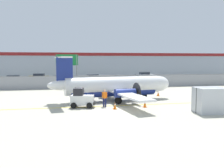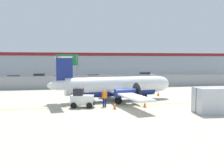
{
  "view_description": "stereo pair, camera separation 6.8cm",
  "coord_description": "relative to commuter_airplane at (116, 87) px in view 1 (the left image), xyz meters",
  "views": [
    {
      "loc": [
        -5.35,
        -22.15,
        4.57
      ],
      "look_at": [
        0.31,
        6.06,
        1.8
      ],
      "focal_mm": 40.0,
      "sensor_mm": 36.0,
      "label": 1
    },
    {
      "loc": [
        -5.28,
        -22.16,
        4.57
      ],
      "look_at": [
        0.31,
        6.06,
        1.8
      ],
      "focal_mm": 40.0,
      "sensor_mm": 36.0,
      "label": 2
    }
  ],
  "objects": [
    {
      "name": "parked_car_3",
      "position": [
        0.02,
        22.84,
        -0.71
      ],
      "size": [
        4.32,
        2.27,
        1.58
      ],
      "rotation": [
        0.0,
        0.0,
        3.22
      ],
      "color": "navy",
      "rests_on": "parking_lot_strip"
    },
    {
      "name": "parked_car_1",
      "position": [
        -10.93,
        28.56,
        -0.71
      ],
      "size": [
        4.35,
        2.32,
        1.58
      ],
      "rotation": [
        0.0,
        0.0,
        3.04
      ],
      "color": "#B28C19",
      "rests_on": "parking_lot_strip"
    },
    {
      "name": "traffic_cone_far_left",
      "position": [
        6.08,
        2.53,
        -1.29
      ],
      "size": [
        0.36,
        0.36,
        0.64
      ],
      "color": "orange",
      "rests_on": "ground"
    },
    {
      "name": "ground_plane",
      "position": [
        -0.56,
        -3.1,
        -1.6
      ],
      "size": [
        140.0,
        140.0,
        0.01
      ],
      "color": "#B2AD99"
    },
    {
      "name": "baggage_tug",
      "position": [
        -4.09,
        -3.29,
        -0.75
      ],
      "size": [
        2.52,
        1.81,
        1.88
      ],
      "rotation": [
        0.0,
        0.0,
        -0.23
      ],
      "color": "silver",
      "rests_on": "ground"
    },
    {
      "name": "traffic_cone_near_right",
      "position": [
        1.93,
        -4.43,
        -1.29
      ],
      "size": [
        0.36,
        0.36,
        0.64
      ],
      "color": "orange",
      "rests_on": "ground"
    },
    {
      "name": "ground_crew_worker",
      "position": [
        -1.87,
        -3.44,
        -0.65
      ],
      "size": [
        0.51,
        0.47,
        1.7
      ],
      "rotation": [
        0.0,
        0.0,
        1.0
      ],
      "color": "#191E4C",
      "rests_on": "ground"
    },
    {
      "name": "parked_car_6",
      "position": [
        13.55,
        29.72,
        -0.71
      ],
      "size": [
        4.24,
        2.09,
        1.58
      ],
      "rotation": [
        0.0,
        0.0,
        -0.03
      ],
      "color": "silver",
      "rests_on": "parking_lot_strip"
    },
    {
      "name": "parked_car_0",
      "position": [
        -14.96,
        22.95,
        -0.71
      ],
      "size": [
        4.3,
        2.21,
        1.58
      ],
      "rotation": [
        0.0,
        0.0,
        0.06
      ],
      "color": "gray",
      "rests_on": "parking_lot_strip"
    },
    {
      "name": "perimeter_fence",
      "position": [
        -0.56,
        12.9,
        -0.49
      ],
      "size": [
        98.0,
        0.1,
        2.1
      ],
      "color": "gray",
      "rests_on": "ground"
    },
    {
      "name": "parking_lot_strip",
      "position": [
        -0.56,
        24.4,
        -1.54
      ],
      "size": [
        98.0,
        17.0,
        0.12
      ],
      "color": "#38383A",
      "rests_on": "ground"
    },
    {
      "name": "commuter_airplane",
      "position": [
        0.0,
        0.0,
        0.0
      ],
      "size": [
        14.34,
        16.07,
        4.92
      ],
      "rotation": [
        0.0,
        0.0,
        0.14
      ],
      "color": "white",
      "rests_on": "ground"
    },
    {
      "name": "cargo_container",
      "position": [
        6.6,
        -7.94,
        -0.5
      ],
      "size": [
        2.56,
        2.2,
        2.2
      ],
      "rotation": [
        0.0,
        0.0,
        -0.09
      ],
      "color": "#B7BCC1",
      "rests_on": "ground"
    },
    {
      "name": "parked_car_4",
      "position": [
        5.34,
        18.3,
        -0.71
      ],
      "size": [
        4.38,
        2.41,
        1.58
      ],
      "rotation": [
        0.0,
        0.0,
        3.27
      ],
      "color": "#19662D",
      "rests_on": "parking_lot_strip"
    },
    {
      "name": "highway_sign",
      "position": [
        -5.09,
        14.58,
        2.54
      ],
      "size": [
        3.6,
        0.14,
        5.5
      ],
      "color": "slate",
      "rests_on": "ground"
    },
    {
      "name": "parked_car_5",
      "position": [
        9.56,
        20.08,
        -0.71
      ],
      "size": [
        4.28,
        2.16,
        1.58
      ],
      "rotation": [
        0.0,
        0.0,
        -0.05
      ],
      "color": "#19662D",
      "rests_on": "parking_lot_strip"
    },
    {
      "name": "traffic_cone_far_right",
      "position": [
        2.05,
        2.94,
        -1.29
      ],
      "size": [
        0.36,
        0.36,
        0.64
      ],
      "color": "orange",
      "rests_on": "ground"
    },
    {
      "name": "parked_car_2",
      "position": [
        -6.4,
        19.94,
        -0.71
      ],
      "size": [
        4.4,
        2.45,
        1.58
      ],
      "rotation": [
        0.0,
        0.0,
        -0.14
      ],
      "color": "#19662D",
      "rests_on": "parking_lot_strip"
    },
    {
      "name": "background_building",
      "position": [
        -0.56,
        42.89,
        1.66
      ],
      "size": [
        91.0,
        8.1,
        6.5
      ],
      "color": "#A8B2BC",
      "rests_on": "ground"
    },
    {
      "name": "traffic_cone_near_left",
      "position": [
        -1.13,
        -4.79,
        -1.29
      ],
      "size": [
        0.36,
        0.36,
        0.64
      ],
      "color": "orange",
      "rests_on": "ground"
    }
  ]
}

